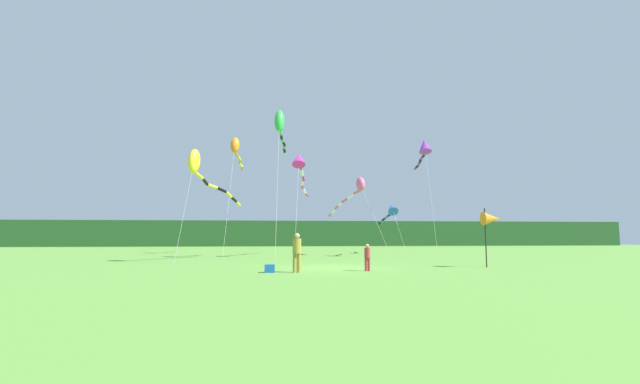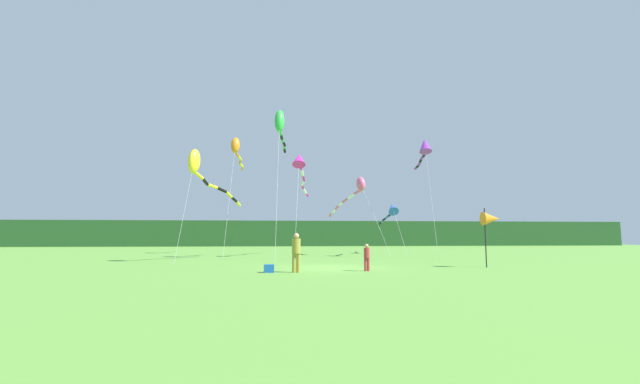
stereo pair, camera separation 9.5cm
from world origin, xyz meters
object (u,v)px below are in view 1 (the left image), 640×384
Objects in this scene: banner_flag_pole at (491,219)px; kite_yellow at (201,168)px; kite_rainbow at (356,189)px; kite_purple at (424,148)px; kite_orange at (236,148)px; cooler_box at (270,269)px; kite_blue at (391,209)px; kite_magenta at (300,165)px; person_adult at (297,250)px; person_child at (367,256)px; kite_green at (280,124)px.

kite_yellow reaches higher than banner_flag_pole.
kite_purple is at bearing -38.48° from kite_rainbow.
kite_orange is (-15.05, 6.75, 1.07)m from kite_purple.
cooler_box is at bearing -79.67° from kite_orange.
kite_orange reaches higher than kite_blue.
banner_flag_pole is at bearing -51.12° from kite_magenta.
person_adult is 11.18m from kite_yellow.
kite_green reaches higher than person_child.
kite_blue is 18.63m from kite_yellow.
kite_rainbow reaches higher than cooler_box.
banner_flag_pole is 0.39× the size of kite_yellow.
kite_yellow is 0.73× the size of kite_orange.
kite_purple is 0.85× the size of kite_green.
kite_magenta is (-9.30, 11.54, 4.65)m from banner_flag_pole.
person_child is at bearing -99.01° from kite_rainbow.
kite_green reaches higher than banner_flag_pole.
cooler_box is at bearing -120.09° from kite_blue.
kite_green is 7.10m from kite_yellow.
kite_rainbow is at bearing 80.99° from person_child.
kite_rainbow is at bearing 26.39° from kite_magenta.
cooler_box is (-1.19, 0.07, -0.79)m from person_adult.
banner_flag_pole is at bearing -40.95° from kite_green.
kite_blue is 0.82× the size of kite_orange.
kite_purple reaches higher than person_child.
kite_yellow is (-15.32, -10.42, 1.87)m from kite_blue.
kite_green is 1.42× the size of kite_yellow.
kite_green is at bearing 109.99° from person_child.
kite_blue is (10.76, 18.57, 3.83)m from cooler_box.
kite_magenta is (2.07, 13.38, 6.95)m from cooler_box.
cooler_box is 14.84m from kite_green.
kite_orange is (1.14, 10.64, 3.61)m from kite_yellow.
kite_purple is (0.87, -6.53, 4.41)m from kite_blue.
kite_orange is at bearing 117.44° from kite_green.
kite_purple reaches higher than banner_flag_pole.
kite_purple is (0.26, 10.20, 5.95)m from banner_flag_pole.
kite_blue is at bearing 62.84° from person_adult.
kite_magenta is 0.92× the size of kite_rainbow.
person_adult is 0.20× the size of kite_blue.
person_adult is at bearing -3.57° from cooler_box.
kite_orange is at bearing 163.83° from kite_rainbow.
kite_yellow is 11.29m from kite_orange.
kite_green reaches higher than kite_rainbow.
kite_rainbow is at bearing 33.63° from kite_yellow.
kite_magenta is (0.87, 13.46, 6.15)m from person_adult.
person_child is 15.77m from kite_purple.
kite_magenta reaches higher than banner_flag_pole.
kite_orange is at bearing 103.76° from person_adult.
kite_rainbow is 8.94m from kite_green.
kite_yellow is (-15.93, 6.31, 3.41)m from banner_flag_pole.
kite_green is at bearing 93.68° from person_adult.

